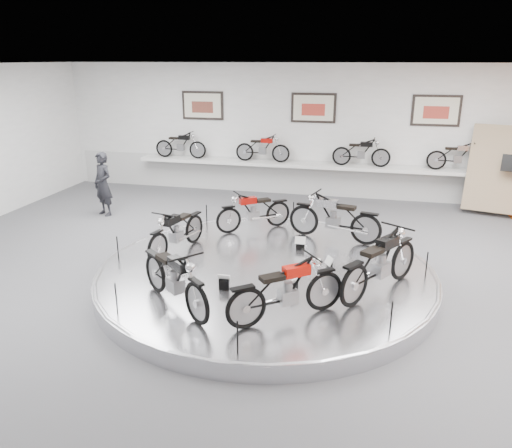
% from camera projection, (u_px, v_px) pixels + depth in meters
% --- Properties ---
extents(floor, '(16.00, 16.00, 0.00)m').
position_uv_depth(floor, '(262.00, 289.00, 9.37)').
color(floor, '#4E4E50').
rests_on(floor, ground).
extents(ceiling, '(16.00, 16.00, 0.00)m').
position_uv_depth(ceiling, '(263.00, 66.00, 8.10)').
color(ceiling, white).
rests_on(ceiling, wall_back).
extents(wall_back, '(16.00, 0.00, 16.00)m').
position_uv_depth(wall_back, '(313.00, 131.00, 15.19)').
color(wall_back, white).
rests_on(wall_back, floor).
extents(dado_band, '(15.68, 0.04, 1.10)m').
position_uv_depth(dado_band, '(311.00, 178.00, 15.63)').
color(dado_band, '#BCBCBA').
rests_on(dado_band, floor).
extents(display_platform, '(6.40, 6.40, 0.30)m').
position_uv_depth(display_platform, '(266.00, 275.00, 9.59)').
color(display_platform, silver).
rests_on(display_platform, floor).
extents(platform_rim, '(6.40, 6.40, 0.10)m').
position_uv_depth(platform_rim, '(266.00, 269.00, 9.56)').
color(platform_rim, '#B2B2BA').
rests_on(platform_rim, display_platform).
extents(shelf, '(11.00, 0.55, 0.10)m').
position_uv_depth(shelf, '(310.00, 166.00, 15.23)').
color(shelf, silver).
rests_on(shelf, wall_back).
extents(poster_left, '(1.35, 0.06, 0.88)m').
position_uv_depth(poster_left, '(203.00, 105.00, 15.70)').
color(poster_left, beige).
rests_on(poster_left, wall_back).
extents(poster_center, '(1.35, 0.06, 0.88)m').
position_uv_depth(poster_center, '(313.00, 108.00, 14.94)').
color(poster_center, beige).
rests_on(poster_center, wall_back).
extents(poster_right, '(1.35, 0.06, 0.88)m').
position_uv_depth(poster_right, '(436.00, 111.00, 14.17)').
color(poster_right, beige).
rests_on(poster_right, wall_back).
extents(shelf_bike_a, '(1.22, 0.43, 0.73)m').
position_uv_depth(shelf_bike_a, '(181.00, 147.00, 16.02)').
color(shelf_bike_a, black).
rests_on(shelf_bike_a, shelf).
extents(shelf_bike_b, '(1.22, 0.43, 0.73)m').
position_uv_depth(shelf_bike_b, '(263.00, 150.00, 15.43)').
color(shelf_bike_b, '#920B06').
rests_on(shelf_bike_b, shelf).
extents(shelf_bike_c, '(1.22, 0.43, 0.73)m').
position_uv_depth(shelf_bike_c, '(361.00, 154.00, 14.77)').
color(shelf_bike_c, black).
rests_on(shelf_bike_c, shelf).
extents(shelf_bike_d, '(1.22, 0.43, 0.73)m').
position_uv_depth(shelf_bike_d, '(458.00, 158.00, 14.18)').
color(shelf_bike_d, '#B4B4B9').
rests_on(shelf_bike_d, shelf).
extents(bike_a, '(1.89, 1.04, 1.05)m').
position_uv_depth(bike_a, '(334.00, 217.00, 10.88)').
color(bike_a, '#B4B4B9').
rests_on(bike_a, display_platform).
extents(bike_b, '(1.59, 1.40, 0.93)m').
position_uv_depth(bike_b, '(254.00, 211.00, 11.54)').
color(bike_b, '#920B06').
rests_on(bike_b, display_platform).
extents(bike_c, '(0.92, 1.72, 0.96)m').
position_uv_depth(bike_c, '(177.00, 231.00, 10.15)').
color(bike_c, black).
rests_on(bike_c, display_platform).
extents(bike_d, '(1.73, 1.58, 1.02)m').
position_uv_depth(bike_d, '(174.00, 277.00, 7.92)').
color(bike_d, black).
rests_on(bike_d, display_platform).
extents(bike_e, '(1.71, 1.53, 1.00)m').
position_uv_depth(bike_e, '(287.00, 289.00, 7.53)').
color(bike_e, '#B61006').
rests_on(bike_e, display_platform).
extents(bike_f, '(1.57, 1.94, 1.10)m').
position_uv_depth(bike_f, '(380.00, 262.00, 8.40)').
color(bike_f, black).
rests_on(bike_f, display_platform).
extents(visitor, '(0.75, 0.65, 1.74)m').
position_uv_depth(visitor, '(103.00, 184.00, 13.54)').
color(visitor, black).
rests_on(visitor, floor).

